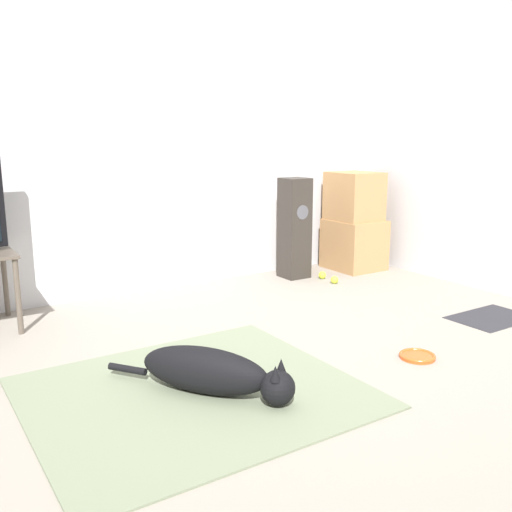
{
  "coord_description": "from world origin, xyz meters",
  "views": [
    {
      "loc": [
        -1.46,
        -2.21,
        1.26
      ],
      "look_at": [
        0.58,
        0.95,
        0.45
      ],
      "focal_mm": 40.0,
      "sensor_mm": 36.0,
      "label": 1
    }
  ],
  "objects_px": {
    "cardboard_box_lower": "(354,244)",
    "tennis_ball_near_speaker": "(334,280)",
    "tennis_ball_by_boxes": "(307,272)",
    "tennis_ball_loose_on_carpet": "(322,275)",
    "dog": "(213,372)",
    "floor_speaker": "(294,228)",
    "cardboard_box_upper": "(354,196)",
    "frisbee": "(417,356)"
  },
  "relations": [
    {
      "from": "cardboard_box_lower",
      "to": "tennis_ball_near_speaker",
      "type": "xyz_separation_m",
      "value": [
        -0.53,
        -0.34,
        -0.2
      ]
    },
    {
      "from": "tennis_ball_loose_on_carpet",
      "to": "cardboard_box_upper",
      "type": "bearing_deg",
      "value": 17.89
    },
    {
      "from": "tennis_ball_near_speaker",
      "to": "tennis_ball_loose_on_carpet",
      "type": "height_order",
      "value": "same"
    },
    {
      "from": "frisbee",
      "to": "tennis_ball_by_boxes",
      "type": "height_order",
      "value": "tennis_ball_by_boxes"
    },
    {
      "from": "cardboard_box_lower",
      "to": "tennis_ball_near_speaker",
      "type": "relative_size",
      "value": 7.4
    },
    {
      "from": "cardboard_box_upper",
      "to": "frisbee",
      "type": "bearing_deg",
      "value": -122.78
    },
    {
      "from": "cardboard_box_upper",
      "to": "tennis_ball_near_speaker",
      "type": "height_order",
      "value": "cardboard_box_upper"
    },
    {
      "from": "frisbee",
      "to": "tennis_ball_near_speaker",
      "type": "xyz_separation_m",
      "value": [
        0.7,
        1.53,
        0.02
      ]
    },
    {
      "from": "frisbee",
      "to": "cardboard_box_lower",
      "type": "distance_m",
      "value": 2.25
    },
    {
      "from": "dog",
      "to": "floor_speaker",
      "type": "bearing_deg",
      "value": 44.08
    },
    {
      "from": "dog",
      "to": "tennis_ball_loose_on_carpet",
      "type": "xyz_separation_m",
      "value": [
        1.92,
        1.51,
        -0.09
      ]
    },
    {
      "from": "dog",
      "to": "cardboard_box_lower",
      "type": "relative_size",
      "value": 1.75
    },
    {
      "from": "floor_speaker",
      "to": "frisbee",
      "type": "bearing_deg",
      "value": -105.94
    },
    {
      "from": "cardboard_box_upper",
      "to": "floor_speaker",
      "type": "relative_size",
      "value": 0.5
    },
    {
      "from": "tennis_ball_near_speaker",
      "to": "tennis_ball_loose_on_carpet",
      "type": "distance_m",
      "value": 0.19
    },
    {
      "from": "frisbee",
      "to": "cardboard_box_upper",
      "type": "bearing_deg",
      "value": 57.22
    },
    {
      "from": "dog",
      "to": "cardboard_box_lower",
      "type": "distance_m",
      "value": 2.94
    },
    {
      "from": "cardboard_box_lower",
      "to": "cardboard_box_upper",
      "type": "distance_m",
      "value": 0.46
    },
    {
      "from": "cardboard_box_upper",
      "to": "tennis_ball_near_speaker",
      "type": "relative_size",
      "value": 6.75
    },
    {
      "from": "frisbee",
      "to": "tennis_ball_loose_on_carpet",
      "type": "bearing_deg",
      "value": 67.43
    },
    {
      "from": "cardboard_box_lower",
      "to": "tennis_ball_near_speaker",
      "type": "distance_m",
      "value": 0.66
    },
    {
      "from": "cardboard_box_lower",
      "to": "floor_speaker",
      "type": "relative_size",
      "value": 0.55
    },
    {
      "from": "cardboard_box_upper",
      "to": "tennis_ball_loose_on_carpet",
      "type": "height_order",
      "value": "cardboard_box_upper"
    },
    {
      "from": "tennis_ball_by_boxes",
      "to": "tennis_ball_loose_on_carpet",
      "type": "height_order",
      "value": "same"
    },
    {
      "from": "dog",
      "to": "cardboard_box_upper",
      "type": "distance_m",
      "value": 2.99
    },
    {
      "from": "cardboard_box_lower",
      "to": "tennis_ball_by_boxes",
      "type": "relative_size",
      "value": 7.4
    },
    {
      "from": "frisbee",
      "to": "cardboard_box_lower",
      "type": "height_order",
      "value": "cardboard_box_lower"
    },
    {
      "from": "tennis_ball_by_boxes",
      "to": "tennis_ball_loose_on_carpet",
      "type": "relative_size",
      "value": 1.0
    },
    {
      "from": "tennis_ball_near_speaker",
      "to": "floor_speaker",
      "type": "bearing_deg",
      "value": 111.36
    },
    {
      "from": "tennis_ball_loose_on_carpet",
      "to": "tennis_ball_near_speaker",
      "type": "bearing_deg",
      "value": -95.59
    },
    {
      "from": "dog",
      "to": "cardboard_box_upper",
      "type": "xyz_separation_m",
      "value": [
        2.42,
        1.67,
        0.57
      ]
    },
    {
      "from": "cardboard_box_lower",
      "to": "cardboard_box_upper",
      "type": "height_order",
      "value": "cardboard_box_upper"
    },
    {
      "from": "frisbee",
      "to": "tennis_ball_loose_on_carpet",
      "type": "height_order",
      "value": "tennis_ball_loose_on_carpet"
    },
    {
      "from": "floor_speaker",
      "to": "tennis_ball_near_speaker",
      "type": "xyz_separation_m",
      "value": [
        0.15,
        -0.38,
        -0.41
      ]
    },
    {
      "from": "floor_speaker",
      "to": "tennis_ball_near_speaker",
      "type": "relative_size",
      "value": 13.4
    },
    {
      "from": "cardboard_box_upper",
      "to": "tennis_ball_loose_on_carpet",
      "type": "bearing_deg",
      "value": -162.11
    },
    {
      "from": "dog",
      "to": "tennis_ball_loose_on_carpet",
      "type": "distance_m",
      "value": 2.44
    },
    {
      "from": "tennis_ball_near_speaker",
      "to": "frisbee",
      "type": "bearing_deg",
      "value": -114.43
    },
    {
      "from": "tennis_ball_loose_on_carpet",
      "to": "cardboard_box_lower",
      "type": "bearing_deg",
      "value": 16.66
    },
    {
      "from": "dog",
      "to": "tennis_ball_near_speaker",
      "type": "bearing_deg",
      "value": 34.68
    },
    {
      "from": "tennis_ball_by_boxes",
      "to": "tennis_ball_near_speaker",
      "type": "bearing_deg",
      "value": -86.69
    },
    {
      "from": "frisbee",
      "to": "floor_speaker",
      "type": "xyz_separation_m",
      "value": [
        0.55,
        1.92,
        0.43
      ]
    }
  ]
}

